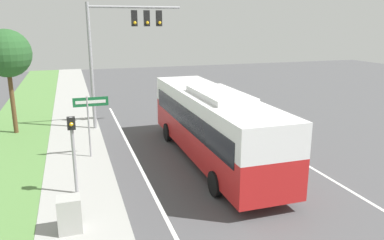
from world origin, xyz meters
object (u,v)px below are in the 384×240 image
(bus, at_px, (212,121))
(signal_gantry, at_px, (120,39))
(pedestrian_signal, at_px, (73,143))
(street_sign, at_px, (90,114))
(utility_cabinet, at_px, (70,214))

(bus, xyz_separation_m, signal_gantry, (-3.06, 6.89, 3.42))
(pedestrian_signal, relative_size, street_sign, 1.01)
(pedestrian_signal, bearing_deg, street_sign, 78.14)
(street_sign, distance_m, utility_cabinet, 6.76)
(utility_cabinet, bearing_deg, bus, 36.00)
(signal_gantry, distance_m, utility_cabinet, 12.79)
(bus, height_order, street_sign, bus)
(bus, distance_m, signal_gantry, 8.28)
(pedestrian_signal, bearing_deg, signal_gantry, 71.21)
(pedestrian_signal, xyz_separation_m, street_sign, (0.81, 3.87, 0.09))
(pedestrian_signal, relative_size, utility_cabinet, 2.75)
(bus, bearing_deg, utility_cabinet, -144.00)
(street_sign, bearing_deg, utility_cabinet, -99.20)
(bus, bearing_deg, pedestrian_signal, -162.29)
(bus, height_order, utility_cabinet, bus)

